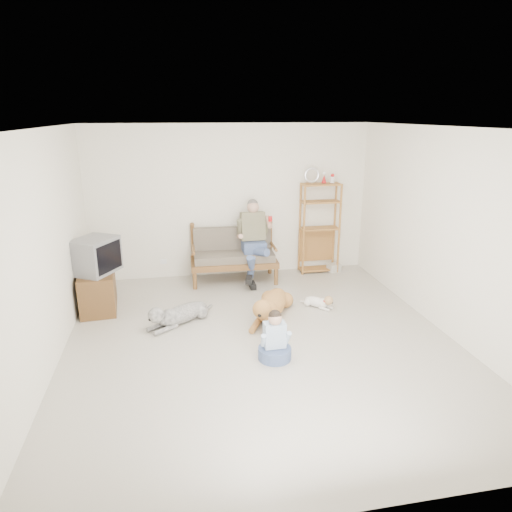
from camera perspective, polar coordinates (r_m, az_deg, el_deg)
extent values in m
plane|color=beige|center=(6.07, 0.68, -10.67)|extent=(5.50, 5.50, 0.00)
plane|color=white|center=(5.35, 0.79, 15.74)|extent=(5.50, 5.50, 0.00)
plane|color=white|center=(8.20, -3.13, 6.82)|extent=(5.00, 0.00, 5.00)
plane|color=white|center=(3.11, 11.14, -11.98)|extent=(5.00, 0.00, 5.00)
plane|color=white|center=(5.64, -25.02, 0.25)|extent=(0.00, 5.50, 5.50)
plane|color=white|center=(6.52, 22.82, 2.68)|extent=(0.00, 5.50, 5.50)
cube|color=brown|center=(8.04, -2.77, -0.77)|extent=(1.53, 0.76, 0.10)
cube|color=#5F5649|center=(8.00, -2.79, 0.02)|extent=(1.40, 0.65, 0.13)
cube|color=#5F5649|center=(8.16, -3.05, 2.09)|extent=(1.38, 0.17, 0.45)
cylinder|color=brown|center=(8.17, -3.13, 3.55)|extent=(1.40, 0.10, 0.05)
cylinder|color=brown|center=(7.76, -7.57, -3.15)|extent=(0.07, 0.07, 0.30)
cylinder|color=brown|center=(8.22, -7.92, 0.42)|extent=(0.07, 0.07, 0.95)
cylinder|color=brown|center=(7.95, 2.56, -2.50)|extent=(0.07, 0.07, 0.30)
cylinder|color=brown|center=(8.40, 1.65, 0.95)|extent=(0.07, 0.07, 0.95)
cube|color=#4A5D88|center=(8.00, -0.28, 1.20)|extent=(0.39, 0.37, 0.20)
cube|color=#827D5B|center=(8.00, -0.41, 3.77)|extent=(0.41, 0.28, 0.52)
sphere|color=tan|center=(7.90, -0.38, 6.15)|extent=(0.21, 0.21, 0.21)
sphere|color=#57524D|center=(7.91, -0.41, 6.46)|extent=(0.19, 0.19, 0.19)
cylinder|color=red|center=(7.81, 1.80, 4.68)|extent=(0.07, 0.07, 0.09)
cube|color=#A36633|center=(8.33, 8.17, 8.86)|extent=(0.70, 0.28, 0.03)
torus|color=silver|center=(8.25, 6.99, 9.98)|extent=(0.29, 0.05, 0.29)
cone|color=red|center=(8.33, 8.50, 9.51)|extent=(0.09, 0.09, 0.15)
cylinder|color=#A36633|center=(8.26, 6.00, 3.13)|extent=(0.04, 0.04, 1.66)
cylinder|color=#A36633|center=(8.51, 5.49, 3.56)|extent=(0.04, 0.04, 1.66)
cylinder|color=#A36633|center=(8.48, 10.39, 3.30)|extent=(0.04, 0.04, 1.66)
cylinder|color=#A36633|center=(8.72, 9.78, 3.72)|extent=(0.04, 0.04, 1.66)
cube|color=silver|center=(8.73, 9.71, -1.42)|extent=(0.27, 0.22, 0.15)
cube|color=brown|center=(7.32, -19.15, -4.04)|extent=(0.57, 0.94, 0.60)
cube|color=brown|center=(7.16, -21.28, -4.76)|extent=(0.05, 0.40, 0.50)
cube|color=brown|center=(7.56, -20.73, -3.52)|extent=(0.05, 0.40, 0.50)
cube|color=slate|center=(7.10, -19.48, 0.06)|extent=(0.75, 0.79, 0.52)
cube|color=black|center=(6.95, -17.87, -0.15)|extent=(0.29, 0.47, 0.42)
cube|color=white|center=(8.38, -11.49, -0.70)|extent=(0.12, 0.02, 0.08)
ellipsoid|color=#AD7B3C|center=(6.77, 2.05, -6.04)|extent=(0.80, 1.09, 0.33)
sphere|color=#AD7B3C|center=(6.48, 1.36, -6.92)|extent=(0.33, 0.33, 0.33)
sphere|color=#AD7B3C|center=(6.20, 0.75, -6.68)|extent=(0.26, 0.26, 0.26)
ellipsoid|color=#AD7B3C|center=(6.11, 0.45, -7.32)|extent=(0.18, 0.21, 0.10)
cylinder|color=#AD7B3C|center=(7.27, 3.05, -5.18)|extent=(0.10, 0.42, 0.05)
ellipsoid|color=#AD7B3C|center=(6.24, 0.01, -6.49)|extent=(0.09, 0.10, 0.13)
ellipsoid|color=#AD7B3C|center=(6.20, 1.62, -6.68)|extent=(0.09, 0.10, 0.13)
ellipsoid|color=silver|center=(6.64, -9.05, -7.09)|extent=(0.84, 0.72, 0.25)
sphere|color=silver|center=(6.50, -10.81, -7.58)|extent=(0.25, 0.25, 0.25)
sphere|color=silver|center=(6.35, -12.40, -7.24)|extent=(0.22, 0.22, 0.22)
ellipsoid|color=silver|center=(6.31, -13.12, -7.66)|extent=(0.18, 0.17, 0.08)
cylinder|color=silver|center=(6.91, -6.27, -6.65)|extent=(0.22, 0.30, 0.04)
ellipsoid|color=silver|center=(6.42, -12.63, -6.98)|extent=(0.08, 0.08, 0.11)
ellipsoid|color=silver|center=(6.30, -11.84, -7.39)|extent=(0.08, 0.08, 0.11)
ellipsoid|color=white|center=(7.13, 7.51, -5.71)|extent=(0.39, 0.40, 0.15)
sphere|color=white|center=(7.07, 8.34, -5.84)|extent=(0.15, 0.15, 0.15)
sphere|color=tan|center=(7.01, 9.06, -5.52)|extent=(0.14, 0.14, 0.14)
ellipsoid|color=tan|center=(6.99, 9.50, -5.73)|extent=(0.11, 0.11, 0.05)
cylinder|color=white|center=(7.23, 6.16, -5.70)|extent=(0.15, 0.09, 0.02)
cone|color=tan|center=(6.96, 8.79, -5.31)|extent=(0.04, 0.04, 0.05)
cone|color=tan|center=(7.04, 9.15, -5.06)|extent=(0.04, 0.04, 0.05)
torus|color=red|center=(7.02, 8.91, -5.56)|extent=(0.13, 0.13, 0.02)
cylinder|color=#4A5D88|center=(5.66, 2.35, -12.03)|extent=(0.40, 0.40, 0.15)
cube|color=silver|center=(5.57, 2.33, -9.80)|extent=(0.26, 0.17, 0.31)
sphere|color=tan|center=(5.45, 2.41, -7.83)|extent=(0.17, 0.17, 0.17)
sphere|color=black|center=(5.45, 2.39, -7.52)|extent=(0.16, 0.16, 0.16)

